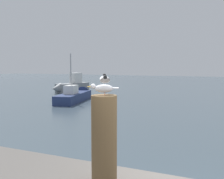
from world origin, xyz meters
The scene contains 4 objects.
mooring_post centered at (-1.04, -0.57, 1.74)m, with size 0.32×0.32×1.12m, color brown.
seagull centered at (-1.05, -0.57, 2.43)m, with size 0.38×0.58×0.26m.
boat_grey centered at (-13.53, 18.19, 0.58)m, with size 2.12×4.57×1.91m.
boat_navy centered at (-9.82, 13.28, 0.38)m, with size 2.34×5.77×3.70m.
Camera 1 is at (0.29, -3.40, 2.67)m, focal length 41.08 mm.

